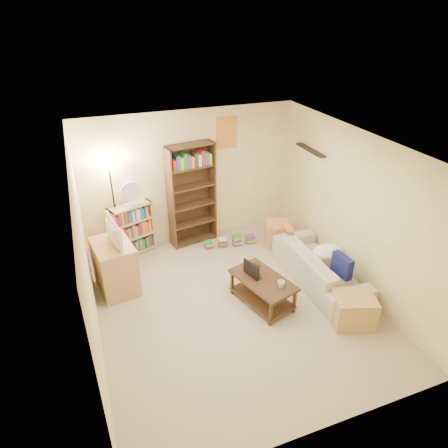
% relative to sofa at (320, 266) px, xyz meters
% --- Properties ---
extents(room, '(4.50, 4.54, 2.52)m').
position_rel_sofa_xyz_m(room, '(-1.55, -0.08, 1.33)').
color(room, tan).
rests_on(room, ground).
extents(sofa, '(2.00, 0.83, 0.58)m').
position_rel_sofa_xyz_m(sofa, '(0.00, 0.00, 0.00)').
color(sofa, beige).
rests_on(sofa, ground).
extents(navy_pillow, '(0.15, 0.39, 0.34)m').
position_rel_sofa_xyz_m(navy_pillow, '(0.09, -0.43, 0.26)').
color(navy_pillow, '#131954').
rests_on(navy_pillow, sofa).
extents(cream_blanket, '(0.53, 0.38, 0.23)m').
position_rel_sofa_xyz_m(cream_blanket, '(0.14, 0.05, 0.21)').
color(cream_blanket, white).
rests_on(cream_blanket, sofa).
extents(tabby_cat, '(0.45, 0.17, 0.16)m').
position_rel_sofa_xyz_m(tabby_cat, '(-0.24, 0.76, 0.37)').
color(tabby_cat, orange).
rests_on(tabby_cat, sofa).
extents(coffee_table, '(0.82, 1.13, 0.45)m').
position_rel_sofa_xyz_m(coffee_table, '(-1.13, -0.19, 0.01)').
color(coffee_table, '#3F2C18').
rests_on(coffee_table, ground).
extents(laptop, '(0.33, 0.26, 0.02)m').
position_rel_sofa_xyz_m(laptop, '(-1.14, -0.04, 0.18)').
color(laptop, black).
rests_on(laptop, coffee_table).
extents(laptop_screen, '(0.11, 0.33, 0.23)m').
position_rel_sofa_xyz_m(laptop_screen, '(-1.28, -0.08, 0.30)').
color(laptop_screen, white).
rests_on(laptop_screen, laptop).
extents(mug, '(0.13, 0.13, 0.10)m').
position_rel_sofa_xyz_m(mug, '(-0.98, -0.46, 0.22)').
color(mug, silver).
rests_on(mug, coffee_table).
extents(tv_remote, '(0.15, 0.18, 0.02)m').
position_rel_sofa_xyz_m(tv_remote, '(-1.12, 0.17, 0.18)').
color(tv_remote, black).
rests_on(tv_remote, coffee_table).
extents(tv_stand, '(0.67, 0.86, 0.84)m').
position_rel_sofa_xyz_m(tv_stand, '(-3.17, 0.95, 0.13)').
color(tv_stand, tan).
rests_on(tv_stand, ground).
extents(television, '(0.73, 0.30, 0.41)m').
position_rel_sofa_xyz_m(television, '(-3.17, 0.95, 0.76)').
color(television, black).
rests_on(television, tv_stand).
extents(tall_bookshelf, '(0.91, 0.43, 1.95)m').
position_rel_sofa_xyz_m(tall_bookshelf, '(-1.58, 1.96, 0.74)').
color(tall_bookshelf, '#462D1A').
rests_on(tall_bookshelf, ground).
extents(short_bookshelf, '(0.82, 0.54, 0.97)m').
position_rel_sofa_xyz_m(short_bookshelf, '(-2.74, 1.96, 0.20)').
color(short_bookshelf, '#D6B668').
rests_on(short_bookshelf, ground).
extents(desk_fan, '(0.35, 0.19, 0.45)m').
position_rel_sofa_xyz_m(desk_fan, '(-2.68, 1.92, 0.92)').
color(desk_fan, silver).
rests_on(desk_fan, short_bookshelf).
extents(floor_lamp, '(0.30, 0.30, 1.76)m').
position_rel_sofa_xyz_m(floor_lamp, '(-2.98, 1.96, 1.11)').
color(floor_lamp, black).
rests_on(floor_lamp, ground).
extents(side_table, '(0.55, 0.55, 0.49)m').
position_rel_sofa_xyz_m(side_table, '(-0.15, 1.27, -0.04)').
color(side_table, tan).
rests_on(side_table, ground).
extents(end_cabinet, '(0.69, 0.63, 0.47)m').
position_rel_sofa_xyz_m(end_cabinet, '(-0.11, -1.05, -0.05)').
color(end_cabinet, tan).
rests_on(end_cabinet, ground).
extents(book_stacks, '(0.99, 0.24, 0.22)m').
position_rel_sofa_xyz_m(book_stacks, '(-0.98, 1.53, -0.20)').
color(book_stacks, red).
rests_on(book_stacks, ground).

